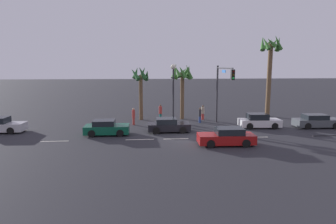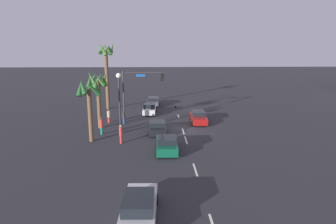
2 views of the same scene
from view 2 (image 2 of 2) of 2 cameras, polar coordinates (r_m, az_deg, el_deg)
ground_plane at (r=31.89m, az=2.90°, el=-3.37°), size 220.00×220.00×0.00m
lane_stripe_1 at (r=21.55m, az=5.51°, el=-11.45°), size 2.26×0.14×0.01m
lane_stripe_2 at (r=28.02m, az=3.63°, el=-5.64°), size 2.39×0.14×0.01m
lane_stripe_3 at (r=30.91m, az=3.07°, el=-3.88°), size 2.14×0.14×0.01m
lane_stripe_4 at (r=37.76m, az=2.10°, el=-0.82°), size 1.86×0.14×0.01m
lane_stripe_5 at (r=43.89m, az=1.49°, el=1.09°), size 2.47×0.14×0.01m
lane_stripe_6 at (r=43.78m, az=1.50°, el=1.06°), size 2.41×0.14×0.01m
car_0 at (r=34.61m, az=6.12°, el=-1.06°), size 4.41×1.91×1.37m
car_1 at (r=39.14m, az=-3.72°, el=0.61°), size 4.06×1.92×1.43m
car_2 at (r=44.81m, az=-3.01°, el=2.12°), size 4.54×1.85×1.34m
car_3 at (r=30.21m, az=-2.13°, el=-3.08°), size 3.93×1.96×1.28m
car_4 at (r=24.84m, az=-0.28°, el=-6.52°), size 3.94×1.91×1.34m
car_5 at (r=15.61m, az=-5.82°, el=-18.75°), size 4.71×1.98×1.44m
traffic_signal at (r=35.17m, az=-6.17°, el=5.04°), size 0.48×5.12×6.15m
streetlamp at (r=30.53m, az=-9.79°, el=4.19°), size 0.56×0.56×6.29m
pedestrian_0 at (r=34.95m, az=-11.81°, el=-0.73°), size 0.53×0.53×1.67m
pedestrian_1 at (r=34.02m, az=-8.88°, el=-0.95°), size 0.45×0.45×1.66m
pedestrian_2 at (r=30.29m, az=-13.22°, el=-2.68°), size 0.49×0.49×1.81m
pedestrian_3 at (r=27.11m, az=-9.46°, el=-4.30°), size 0.44×0.44×1.80m
palm_tree_0 at (r=27.58m, az=-15.64°, el=3.18°), size 2.40×2.51×6.11m
palm_tree_1 at (r=42.48m, az=-12.27°, el=9.80°), size 2.68×2.69×9.68m
palm_tree_2 at (r=32.18m, az=-14.02°, el=5.15°), size 2.65×2.58×6.49m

